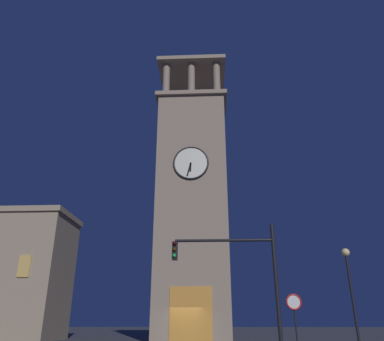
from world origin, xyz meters
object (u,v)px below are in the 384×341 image
at_px(clocktower, 193,207).
at_px(street_lamp, 350,278).
at_px(no_horn_sign, 294,307).
at_px(traffic_signal_near, 239,269).

height_order(clocktower, street_lamp, clocktower).
height_order(street_lamp, no_horn_sign, street_lamp).
bearing_deg(clocktower, traffic_signal_near, 98.91).
bearing_deg(traffic_signal_near, clocktower, -81.09).
distance_m(clocktower, traffic_signal_near, 19.10).
bearing_deg(clocktower, street_lamp, 127.08).
relative_size(traffic_signal_near, street_lamp, 1.02).
height_order(traffic_signal_near, no_horn_sign, traffic_signal_near).
distance_m(street_lamp, no_horn_sign, 3.93).
bearing_deg(no_horn_sign, traffic_signal_near, 53.76).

